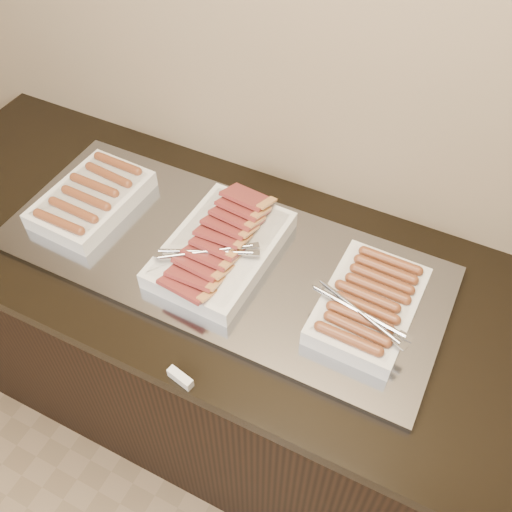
{
  "coord_description": "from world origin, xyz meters",
  "views": [
    {
      "loc": [
        0.52,
        1.28,
        2.07
      ],
      "look_at": [
        0.1,
        2.13,
        0.97
      ],
      "focal_mm": 40.0,
      "sensor_mm": 36.0,
      "label": 1
    }
  ],
  "objects_px": {
    "dish_center": "(220,247)",
    "dish_right": "(368,304)",
    "dish_left": "(92,198)",
    "counter": "(229,348)",
    "warming_tray": "(221,257)"
  },
  "relations": [
    {
      "from": "dish_center",
      "to": "dish_left",
      "type": "bearing_deg",
      "value": -178.65
    },
    {
      "from": "warming_tray",
      "to": "dish_left",
      "type": "bearing_deg",
      "value": -180.0
    },
    {
      "from": "warming_tray",
      "to": "dish_center",
      "type": "xyz_separation_m",
      "value": [
        0.0,
        -0.0,
        0.04
      ]
    },
    {
      "from": "counter",
      "to": "warming_tray",
      "type": "distance_m",
      "value": 0.46
    },
    {
      "from": "warming_tray",
      "to": "dish_left",
      "type": "relative_size",
      "value": 3.55
    },
    {
      "from": "dish_center",
      "to": "counter",
      "type": "bearing_deg",
      "value": 43.01
    },
    {
      "from": "dish_center",
      "to": "dish_right",
      "type": "distance_m",
      "value": 0.41
    },
    {
      "from": "counter",
      "to": "dish_left",
      "type": "distance_m",
      "value": 0.65
    },
    {
      "from": "warming_tray",
      "to": "dish_left",
      "type": "xyz_separation_m",
      "value": [
        -0.42,
        -0.0,
        0.04
      ]
    },
    {
      "from": "dish_left",
      "to": "dish_center",
      "type": "distance_m",
      "value": 0.42
    },
    {
      "from": "dish_left",
      "to": "dish_right",
      "type": "xyz_separation_m",
      "value": [
        0.83,
        -0.0,
        0.0
      ]
    },
    {
      "from": "counter",
      "to": "warming_tray",
      "type": "xyz_separation_m",
      "value": [
        -0.01,
        0.0,
        0.46
      ]
    },
    {
      "from": "dish_right",
      "to": "dish_left",
      "type": "bearing_deg",
      "value": -179.25
    },
    {
      "from": "dish_right",
      "to": "dish_center",
      "type": "bearing_deg",
      "value": -179.1
    },
    {
      "from": "counter",
      "to": "dish_right",
      "type": "relative_size",
      "value": 6.27
    }
  ]
}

